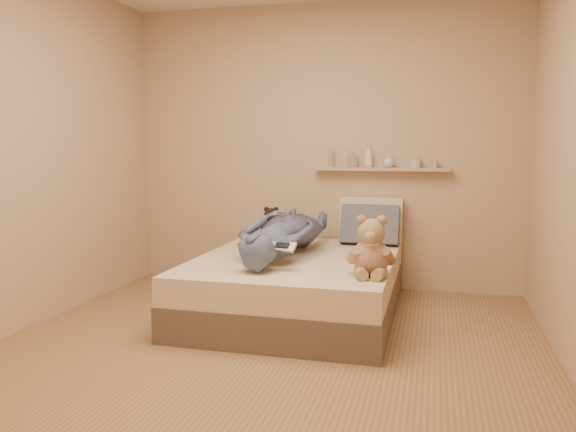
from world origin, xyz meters
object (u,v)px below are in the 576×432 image
(person, at_px, (283,232))
(pillow_grey, at_px, (370,225))
(dark_plush, at_px, (271,225))
(pillow_cream, at_px, (371,220))
(teddy_bear, at_px, (371,251))
(bed, at_px, (297,285))
(wall_shelf, at_px, (381,169))
(game_console, at_px, (283,247))

(person, bearing_deg, pillow_grey, -131.15)
(dark_plush, xyz_separation_m, pillow_cream, (0.90, 0.09, 0.07))
(pillow_cream, bearing_deg, teddy_bear, -83.58)
(bed, height_order, wall_shelf, wall_shelf)
(bed, height_order, dark_plush, dark_plush)
(teddy_bear, bearing_deg, dark_plush, 129.87)
(person, distance_m, wall_shelf, 1.20)
(dark_plush, bearing_deg, bed, -59.96)
(teddy_bear, bearing_deg, bed, 140.10)
(bed, bearing_deg, dark_plush, 120.04)
(dark_plush, distance_m, pillow_cream, 0.91)
(pillow_cream, distance_m, wall_shelf, 0.46)
(bed, height_order, person, person)
(person, bearing_deg, wall_shelf, -126.06)
(person, bearing_deg, bed, 168.15)
(game_console, distance_m, wall_shelf, 1.59)
(game_console, height_order, pillow_cream, pillow_cream)
(pillow_cream, xyz_separation_m, person, (-0.60, -0.80, -0.02))
(dark_plush, distance_m, pillow_grey, 0.91)
(bed, bearing_deg, teddy_bear, -39.90)
(game_console, relative_size, wall_shelf, 0.16)
(game_console, relative_size, dark_plush, 0.65)
(game_console, bearing_deg, teddy_bear, -1.58)
(dark_plush, distance_m, wall_shelf, 1.12)
(bed, bearing_deg, person, 166.63)
(pillow_cream, height_order, person, pillow_cream)
(bed, height_order, teddy_bear, teddy_bear)
(pillow_cream, bearing_deg, game_console, -108.73)
(game_console, relative_size, person, 0.13)
(bed, distance_m, teddy_bear, 0.91)
(wall_shelf, bearing_deg, game_console, -110.45)
(bed, distance_m, dark_plush, 0.92)
(teddy_bear, distance_m, person, 0.94)
(teddy_bear, height_order, wall_shelf, wall_shelf)
(teddy_bear, bearing_deg, pillow_cream, 96.42)
(pillow_cream, bearing_deg, dark_plush, -174.08)
(dark_plush, xyz_separation_m, pillow_grey, (0.91, -0.05, 0.04))
(bed, xyz_separation_m, teddy_bear, (0.63, -0.53, 0.39))
(bed, xyz_separation_m, pillow_grey, (0.48, 0.69, 0.40))
(pillow_grey, relative_size, wall_shelf, 0.42)
(bed, xyz_separation_m, person, (-0.13, 0.03, 0.41))
(game_console, relative_size, teddy_bear, 0.48)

